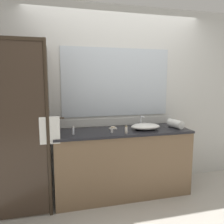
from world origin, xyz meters
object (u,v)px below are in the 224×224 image
(amenity_bottle_conditioner, at_px, (112,130))
(amenity_bottle_body_wash, at_px, (126,130))
(rolled_towel_near_edge, at_px, (176,124))
(sink_basin, at_px, (146,126))
(soap_dish, at_px, (113,128))
(amenity_bottle_lotion, at_px, (73,131))
(faucet, at_px, (141,123))

(amenity_bottle_conditioner, bearing_deg, amenity_bottle_body_wash, -24.31)
(rolled_towel_near_edge, bearing_deg, sink_basin, 179.10)
(soap_dish, xyz_separation_m, amenity_bottle_conditioner, (-0.07, -0.22, 0.02))
(amenity_bottle_lotion, bearing_deg, faucet, 12.19)
(soap_dish, bearing_deg, faucet, 3.29)
(faucet, bearing_deg, amenity_bottle_conditioner, -153.45)
(amenity_bottle_body_wash, height_order, rolled_towel_near_edge, rolled_towel_near_edge)
(amenity_bottle_lotion, bearing_deg, soap_dish, 18.62)
(faucet, xyz_separation_m, amenity_bottle_lotion, (-0.97, -0.21, -0.01))
(sink_basin, relative_size, amenity_bottle_body_wash, 4.05)
(soap_dish, bearing_deg, sink_basin, -18.19)
(faucet, distance_m, rolled_towel_near_edge, 0.48)
(sink_basin, height_order, rolled_towel_near_edge, rolled_towel_near_edge)
(faucet, distance_m, amenity_bottle_conditioner, 0.55)
(soap_dish, relative_size, amenity_bottle_conditioner, 1.37)
(amenity_bottle_conditioner, xyz_separation_m, amenity_bottle_lotion, (-0.48, 0.04, 0.01))
(amenity_bottle_lotion, bearing_deg, amenity_bottle_conditioner, -4.22)
(soap_dish, relative_size, amenity_bottle_body_wash, 1.01)
(soap_dish, height_order, amenity_bottle_lotion, amenity_bottle_lotion)
(amenity_bottle_body_wash, bearing_deg, rolled_towel_near_edge, 11.04)
(soap_dish, relative_size, rolled_towel_near_edge, 0.43)
(amenity_bottle_body_wash, xyz_separation_m, amenity_bottle_lotion, (-0.65, 0.11, 0.00))
(faucet, bearing_deg, rolled_towel_near_edge, -20.64)
(amenity_bottle_body_wash, distance_m, amenity_bottle_lotion, 0.66)
(soap_dish, xyz_separation_m, amenity_bottle_lotion, (-0.55, -0.19, 0.03))
(soap_dish, bearing_deg, amenity_bottle_conditioner, -107.83)
(sink_basin, bearing_deg, rolled_towel_near_edge, -0.90)
(amenity_bottle_body_wash, bearing_deg, faucet, 44.53)
(sink_basin, distance_m, soap_dish, 0.44)
(amenity_bottle_body_wash, height_order, amenity_bottle_lotion, amenity_bottle_lotion)
(sink_basin, bearing_deg, faucet, 90.00)
(faucet, relative_size, amenity_bottle_conditioner, 2.33)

